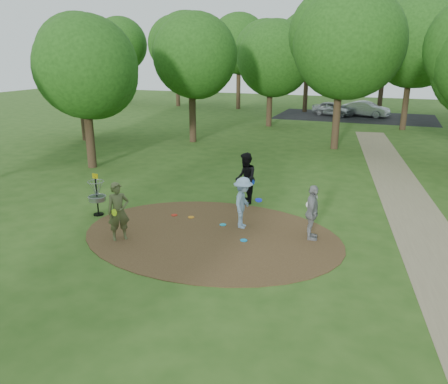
% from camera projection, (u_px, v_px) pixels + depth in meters
% --- Properties ---
extents(ground, '(100.00, 100.00, 0.00)m').
position_uv_depth(ground, '(211.00, 235.00, 13.96)').
color(ground, '#2D5119').
rests_on(ground, ground).
extents(dirt_clearing, '(8.40, 8.40, 0.02)m').
position_uv_depth(dirt_clearing, '(211.00, 235.00, 13.96)').
color(dirt_clearing, '#47301C').
rests_on(dirt_clearing, ground).
extents(footpath, '(7.55, 39.89, 0.01)m').
position_uv_depth(footpath, '(428.00, 240.00, 13.56)').
color(footpath, '#8C7A5B').
rests_on(footpath, ground).
extents(parking_lot, '(14.00, 8.00, 0.01)m').
position_uv_depth(parking_lot, '(355.00, 117.00, 40.04)').
color(parking_lot, black).
rests_on(parking_lot, ground).
extents(player_observer_with_disc, '(0.79, 0.79, 1.85)m').
position_uv_depth(player_observer_with_disc, '(118.00, 212.00, 13.38)').
color(player_observer_with_disc, '#505732').
rests_on(player_observer_with_disc, ground).
extents(player_throwing_with_disc, '(1.04, 1.18, 1.73)m').
position_uv_depth(player_throwing_with_disc, '(243.00, 203.00, 14.34)').
color(player_throwing_with_disc, '#94B6DD').
rests_on(player_throwing_with_disc, ground).
extents(player_walking_with_disc, '(1.06, 1.18, 1.99)m').
position_uv_depth(player_walking_with_disc, '(245.00, 178.00, 16.67)').
color(player_walking_with_disc, black).
rests_on(player_walking_with_disc, ground).
extents(player_waiting_with_disc, '(0.54, 1.07, 1.76)m').
position_uv_depth(player_waiting_with_disc, '(312.00, 213.00, 13.42)').
color(player_waiting_with_disc, gray).
rests_on(player_waiting_with_disc, ground).
extents(disc_ground_cyan, '(0.22, 0.22, 0.02)m').
position_uv_depth(disc_ground_cyan, '(223.00, 225.00, 14.75)').
color(disc_ground_cyan, '#1BB1DF').
rests_on(disc_ground_cyan, dirt_clearing).
extents(disc_ground_blue, '(0.22, 0.22, 0.02)m').
position_uv_depth(disc_ground_blue, '(244.00, 240.00, 13.52)').
color(disc_ground_blue, '#0D99E6').
rests_on(disc_ground_blue, dirt_clearing).
extents(disc_ground_red, '(0.22, 0.22, 0.02)m').
position_uv_depth(disc_ground_red, '(174.00, 215.00, 15.63)').
color(disc_ground_red, red).
rests_on(disc_ground_red, dirt_clearing).
extents(car_left, '(4.09, 2.64, 1.30)m').
position_uv_depth(car_left, '(333.00, 109.00, 40.53)').
color(car_left, '#A2A6AA').
rests_on(car_left, ground).
extents(car_right, '(4.42, 2.49, 1.38)m').
position_uv_depth(car_right, '(366.00, 109.00, 39.95)').
color(car_right, '#B0B3B8').
rests_on(car_right, ground).
extents(disc_ground_orange, '(0.22, 0.22, 0.02)m').
position_uv_depth(disc_ground_orange, '(191.00, 217.00, 15.43)').
color(disc_ground_orange, orange).
rests_on(disc_ground_orange, dirt_clearing).
extents(disc_golf_basket, '(0.63, 0.63, 1.54)m').
position_uv_depth(disc_golf_basket, '(97.00, 192.00, 15.47)').
color(disc_golf_basket, black).
rests_on(disc_golf_basket, ground).
extents(tree_ring, '(37.65, 46.12, 9.40)m').
position_uv_depth(tree_ring, '(323.00, 61.00, 20.44)').
color(tree_ring, '#332316').
rests_on(tree_ring, ground).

